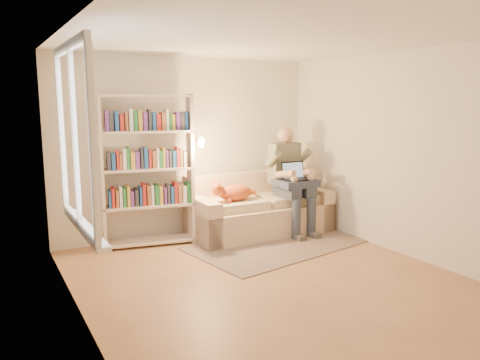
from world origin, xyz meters
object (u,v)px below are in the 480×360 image
cat (232,193)px  laptop (299,175)px  bookshelf (148,163)px  sofa (258,212)px  person (290,174)px

cat → laptop: (1.01, -0.21, 0.20)m
laptop → cat: bearing=170.0°
laptop → bookshelf: size_ratio=0.19×
sofa → cat: sofa is taller
sofa → bookshelf: size_ratio=1.02×
sofa → laptop: size_ratio=5.44×
person → cat: (-0.96, 0.05, -0.19)m
cat → laptop: 1.05m
person → bookshelf: bookshelf is taller
person → laptop: person is taller
sofa → laptop: laptop is taller
sofa → person: bearing=-19.4°
sofa → person: 0.74m
laptop → bookshelf: bearing=167.2°
cat → person: bearing=-1.4°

